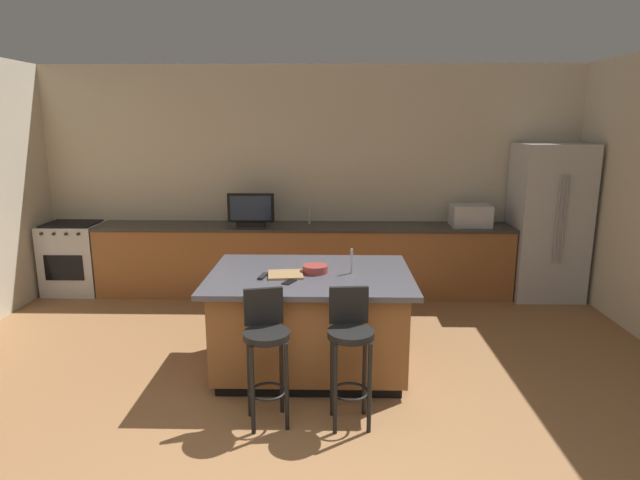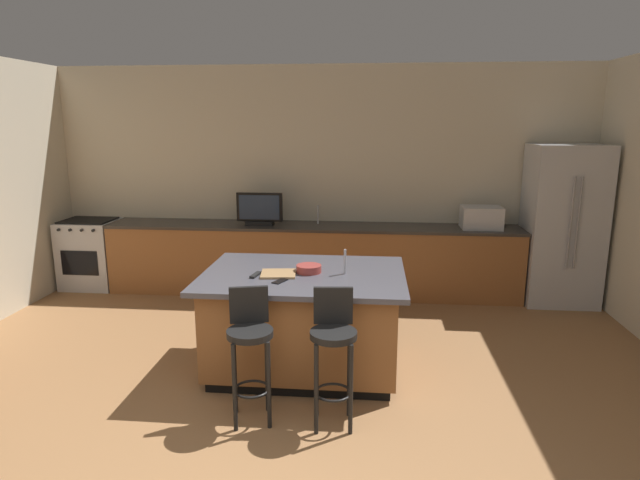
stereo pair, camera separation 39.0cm
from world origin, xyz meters
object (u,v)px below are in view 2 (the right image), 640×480
range_oven (91,253)px  tv_remote (256,275)px  refrigerator (562,225)px  cell_phone (280,281)px  kitchen_island (304,320)px  tv_monitor (260,210)px  fruit_bowl (309,269)px  bar_stool_left (250,343)px  microwave (481,217)px  cutting_board (278,274)px  bar_stool_right (333,345)px

range_oven → tv_remote: (2.76, -2.31, 0.45)m
refrigerator → tv_remote: (-3.28, -2.27, -0.06)m
refrigerator → cell_phone: (-3.05, -2.41, -0.06)m
kitchen_island → refrigerator: 3.62m
tv_monitor → fruit_bowl: 2.29m
bar_stool_left → fruit_bowl: size_ratio=4.53×
tv_monitor → tv_remote: size_ratio=3.44×
refrigerator → range_oven: (-6.04, 0.04, -0.51)m
tv_remote → microwave: bearing=55.2°
tv_remote → refrigerator: bearing=45.0°
range_oven → cutting_board: size_ratio=3.11×
bar_stool_left → cell_phone: bearing=63.8°
microwave → cell_phone: 3.23m
range_oven → fruit_bowl: size_ratio=4.17×
tv_remote → cell_phone: bearing=-21.1°
microwave → fruit_bowl: bearing=-131.2°
refrigerator → tv_monitor: size_ratio=3.30×
kitchen_island → bar_stool_left: 0.92m
tv_monitor → cutting_board: (0.62, -2.21, -0.18)m
bar_stool_left → tv_remote: (-0.11, 0.73, 0.31)m
range_oven → microwave: size_ratio=1.92×
bar_stool_left → cutting_board: (0.08, 0.78, 0.30)m
cell_phone → refrigerator: bearing=63.3°
kitchen_island → cutting_board: bearing=-158.7°
tv_monitor → kitchen_island: bearing=-68.7°
range_oven → microwave: (5.09, 0.00, 0.58)m
kitchen_island → cell_phone: 0.55m
microwave → refrigerator: bearing=-2.7°
fruit_bowl → cell_phone: bearing=-124.5°
microwave → bar_stool_left: bearing=-126.1°
range_oven → cell_phone: (3.00, -2.46, 0.45)m
refrigerator → cutting_board: size_ratio=6.53×
range_oven → cell_phone: range_oven is taller
refrigerator → tv_remote: refrigerator is taller
cell_phone → tv_remote: size_ratio=0.88×
tv_remote → cutting_board: tv_remote is taller
kitchen_island → bar_stool_right: 0.94m
kitchen_island → fruit_bowl: (0.04, 0.02, 0.47)m
microwave → fruit_bowl: 2.87m
bar_stool_left → cell_phone: bar_stool_left is taller
range_oven → bar_stool_left: bar_stool_left is taller
bar_stool_left → cutting_board: bearing=70.3°
fruit_bowl → cutting_board: 0.27m
refrigerator → bar_stool_right: 3.96m
fruit_bowl → tv_remote: fruit_bowl is taller
cutting_board → microwave: bearing=46.5°
range_oven → cutting_board: bearing=-37.4°
cell_phone → tv_monitor: bearing=130.4°
fruit_bowl → microwave: bearing=48.8°
refrigerator → tv_monitor: bearing=-179.9°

